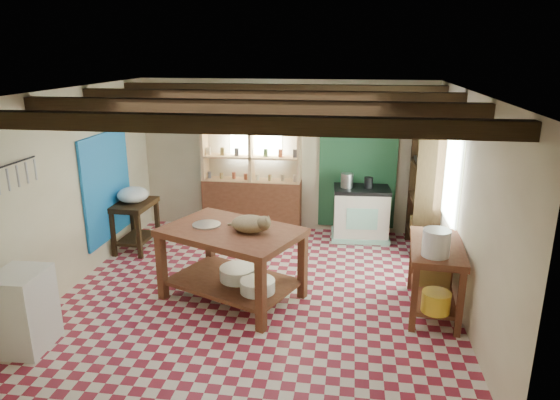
# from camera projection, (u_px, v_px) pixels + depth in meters

# --- Properties ---
(floor) EXTENTS (5.00, 5.00, 0.02)m
(floor) POSITION_uv_depth(u_px,v_px,m) (259.00, 292.00, 6.60)
(floor) COLOR maroon
(floor) RESTS_ON ground
(ceiling) EXTENTS (5.00, 5.00, 0.02)m
(ceiling) POSITION_uv_depth(u_px,v_px,m) (257.00, 91.00, 5.84)
(ceiling) COLOR #434348
(ceiling) RESTS_ON wall_back
(wall_back) EXTENTS (5.00, 0.04, 2.60)m
(wall_back) POSITION_uv_depth(u_px,v_px,m) (285.00, 156.00, 8.59)
(wall_back) COLOR beige
(wall_back) RESTS_ON floor
(wall_front) EXTENTS (5.00, 0.04, 2.60)m
(wall_front) POSITION_uv_depth(u_px,v_px,m) (198.00, 288.00, 3.85)
(wall_front) COLOR beige
(wall_front) RESTS_ON floor
(wall_left) EXTENTS (0.04, 5.00, 2.60)m
(wall_left) POSITION_uv_depth(u_px,v_px,m) (71.00, 189.00, 6.56)
(wall_left) COLOR beige
(wall_left) RESTS_ON floor
(wall_right) EXTENTS (0.04, 5.00, 2.60)m
(wall_right) POSITION_uv_depth(u_px,v_px,m) (466.00, 206.00, 5.87)
(wall_right) COLOR beige
(wall_right) RESTS_ON floor
(ceiling_beams) EXTENTS (5.00, 3.80, 0.15)m
(ceiling_beams) POSITION_uv_depth(u_px,v_px,m) (257.00, 101.00, 5.88)
(ceiling_beams) COLOR black
(ceiling_beams) RESTS_ON ceiling
(blue_wall_patch) EXTENTS (0.04, 1.40, 1.60)m
(blue_wall_patch) POSITION_uv_depth(u_px,v_px,m) (107.00, 186.00, 7.47)
(blue_wall_patch) COLOR blue
(blue_wall_patch) RESTS_ON wall_left
(green_wall_patch) EXTENTS (1.30, 0.04, 2.30)m
(green_wall_patch) POSITION_uv_depth(u_px,v_px,m) (358.00, 162.00, 8.40)
(green_wall_patch) COLOR #215433
(green_wall_patch) RESTS_ON wall_back
(window_back) EXTENTS (0.90, 0.02, 0.80)m
(window_back) POSITION_uv_depth(u_px,v_px,m) (256.00, 133.00, 8.52)
(window_back) COLOR silver
(window_back) RESTS_ON wall_back
(window_right) EXTENTS (0.02, 1.30, 1.20)m
(window_right) POSITION_uv_depth(u_px,v_px,m) (450.00, 177.00, 6.80)
(window_right) COLOR silver
(window_right) RESTS_ON wall_right
(utensil_rail) EXTENTS (0.06, 0.90, 0.28)m
(utensil_rail) POSITION_uv_depth(u_px,v_px,m) (10.00, 176.00, 5.27)
(utensil_rail) COLOR black
(utensil_rail) RESTS_ON wall_left
(pot_rack) EXTENTS (0.86, 0.12, 0.36)m
(pot_rack) POSITION_uv_depth(u_px,v_px,m) (361.00, 109.00, 7.73)
(pot_rack) COLOR black
(pot_rack) RESTS_ON ceiling
(shelving_unit) EXTENTS (1.70, 0.34, 2.20)m
(shelving_unit) POSITION_uv_depth(u_px,v_px,m) (252.00, 169.00, 8.54)
(shelving_unit) COLOR tan
(shelving_unit) RESTS_ON floor
(tall_rack) EXTENTS (0.40, 0.86, 2.00)m
(tall_rack) POSITION_uv_depth(u_px,v_px,m) (425.00, 189.00, 7.70)
(tall_rack) COLOR black
(tall_rack) RESTS_ON floor
(work_table) EXTENTS (1.95, 1.66, 0.93)m
(work_table) POSITION_uv_depth(u_px,v_px,m) (232.00, 264.00, 6.30)
(work_table) COLOR brown
(work_table) RESTS_ON floor
(stove) EXTENTS (0.94, 0.66, 0.89)m
(stove) POSITION_uv_depth(u_px,v_px,m) (361.00, 213.00, 8.32)
(stove) COLOR silver
(stove) RESTS_ON floor
(prep_table) EXTENTS (0.56, 0.79, 0.78)m
(prep_table) POSITION_uv_depth(u_px,v_px,m) (136.00, 226.00, 7.88)
(prep_table) COLOR black
(prep_table) RESTS_ON floor
(white_cabinet) EXTENTS (0.50, 0.59, 0.87)m
(white_cabinet) POSITION_uv_depth(u_px,v_px,m) (23.00, 310.00, 5.24)
(white_cabinet) COLOR white
(white_cabinet) RESTS_ON floor
(right_counter) EXTENTS (0.70, 1.25, 0.86)m
(right_counter) POSITION_uv_depth(u_px,v_px,m) (434.00, 278.00, 6.00)
(right_counter) COLOR brown
(right_counter) RESTS_ON floor
(cat) EXTENTS (0.53, 0.44, 0.21)m
(cat) POSITION_uv_depth(u_px,v_px,m) (250.00, 224.00, 6.05)
(cat) COLOR #977F57
(cat) RESTS_ON work_table
(steel_tray) EXTENTS (0.47, 0.47, 0.02)m
(steel_tray) POSITION_uv_depth(u_px,v_px,m) (207.00, 225.00, 6.30)
(steel_tray) COLOR #A6A7AD
(steel_tray) RESTS_ON work_table
(basin_large) EXTENTS (0.62, 0.62, 0.16)m
(basin_large) POSITION_uv_depth(u_px,v_px,m) (238.00, 273.00, 6.35)
(basin_large) COLOR white
(basin_large) RESTS_ON work_table
(basin_small) EXTENTS (0.56, 0.56, 0.15)m
(basin_small) POSITION_uv_depth(u_px,v_px,m) (257.00, 286.00, 6.03)
(basin_small) COLOR white
(basin_small) RESTS_ON work_table
(kettle_left) EXTENTS (0.21, 0.21, 0.23)m
(kettle_left) POSITION_uv_depth(u_px,v_px,m) (347.00, 180.00, 8.18)
(kettle_left) COLOR #A6A7AD
(kettle_left) RESTS_ON stove
(kettle_right) EXTENTS (0.15, 0.15, 0.18)m
(kettle_right) POSITION_uv_depth(u_px,v_px,m) (368.00, 183.00, 8.16)
(kettle_right) COLOR black
(kettle_right) RESTS_ON stove
(enamel_bowl) EXTENTS (0.50, 0.50, 0.24)m
(enamel_bowl) POSITION_uv_depth(u_px,v_px,m) (133.00, 195.00, 7.73)
(enamel_bowl) COLOR white
(enamel_bowl) RESTS_ON prep_table
(white_bucket) EXTENTS (0.33, 0.33, 0.30)m
(white_bucket) POSITION_uv_depth(u_px,v_px,m) (436.00, 243.00, 5.52)
(white_bucket) COLOR white
(white_bucket) RESTS_ON right_counter
(wicker_basket) EXTENTS (0.44, 0.37, 0.29)m
(wicker_basket) POSITION_uv_depth(u_px,v_px,m) (432.00, 272.00, 6.30)
(wicker_basket) COLOR olive
(wicker_basket) RESTS_ON right_counter
(yellow_tub) EXTENTS (0.35, 0.35, 0.24)m
(yellow_tub) POSITION_uv_depth(u_px,v_px,m) (436.00, 302.00, 5.60)
(yellow_tub) COLOR gold
(yellow_tub) RESTS_ON right_counter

